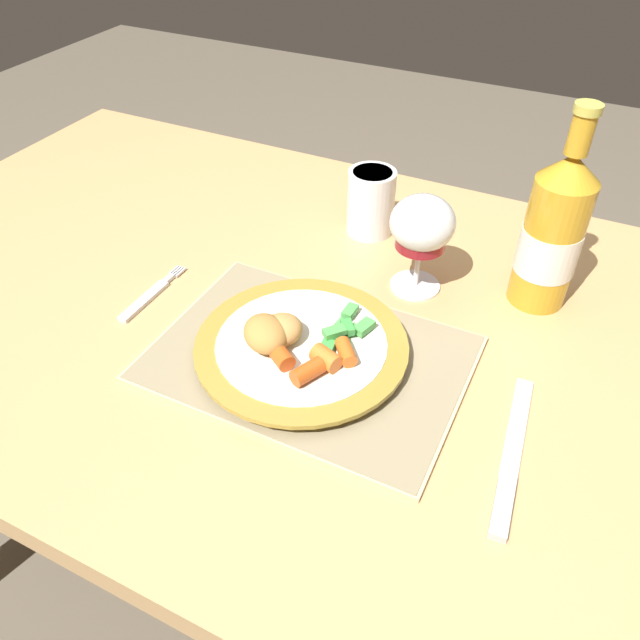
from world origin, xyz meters
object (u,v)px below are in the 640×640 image
Objects in this scene: table_knife at (510,465)px; drinking_cup at (371,201)px; bottle at (553,234)px; wine_glass at (422,227)px; dining_table at (304,358)px; fork at (149,296)px; dinner_plate at (302,348)px.

table_knife is 0.45m from drinking_cup.
drinking_cup is at bearing 167.80° from bottle.
drinking_cup is (-0.11, 0.10, -0.04)m from wine_glass.
bottle reaches higher than dining_table.
table_knife reaches higher than fork.
fork is at bearing 176.98° from dinner_plate.
bottle reaches higher than drinking_cup.
dining_table is 5.49× the size of dinner_plate.
wine_glass is (0.12, 0.11, 0.19)m from dining_table.
wine_glass is (-0.18, 0.24, 0.09)m from table_knife.
dinner_plate is 1.94× the size of fork.
dinner_plate is 0.26m from table_knife.
fork is (-0.23, 0.01, -0.01)m from dinner_plate.
table_knife is at bearing -83.28° from bottle.
wine_glass reaches higher than dining_table.
dinner_plate is 2.54× the size of drinking_cup.
dinner_plate reaches higher than fork.
bottle is at bearing 96.72° from table_knife.
table_knife is 1.56× the size of wine_glass.
wine_glass is 0.16m from bottle.
fork is 0.50m from table_knife.
wine_glass is (0.07, 0.19, 0.08)m from dinner_plate.
table_knife reaches higher than dining_table.
table_knife is at bearing -10.32° from dinner_plate.
wine_glass is at bearing 127.67° from table_knife.
bottle is (0.46, 0.23, 0.10)m from fork.
wine_glass reaches higher than table_knife.
dinner_plate is at bearing -82.86° from drinking_cup.
dining_table is 0.36m from bottle.
drinking_cup is (-0.26, 0.06, -0.05)m from bottle.
bottle is at bearing 26.28° from fork.
dining_table is 0.23m from fork.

